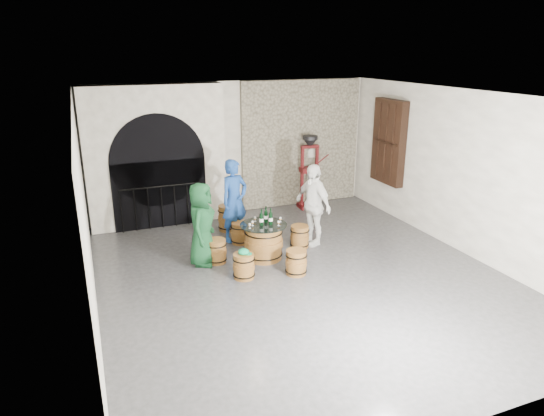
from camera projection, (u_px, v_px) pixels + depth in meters
name	position (u px, v px, depth m)	size (l,w,h in m)	color
ground	(301.00, 276.00, 8.81)	(8.00, 8.00, 0.00)	#323235
wall_back	(233.00, 148.00, 11.83)	(8.00, 8.00, 0.00)	white
wall_front	(474.00, 298.00, 4.77)	(8.00, 8.00, 0.00)	white
wall_left	(85.00, 216.00, 7.08)	(8.00, 8.00, 0.00)	white
wall_right	(464.00, 173.00, 9.53)	(8.00, 8.00, 0.00)	white
ceiling	(304.00, 96.00, 7.80)	(8.00, 8.00, 0.00)	beige
stone_facing_panel	(301.00, 144.00, 12.41)	(3.20, 0.12, 3.18)	gray
arched_opening	(156.00, 157.00, 10.94)	(3.10, 0.60, 3.19)	white
shuttered_window	(389.00, 142.00, 11.54)	(0.23, 1.10, 2.00)	black
barrel_table	(264.00, 242.00, 9.43)	(0.91, 0.91, 0.71)	olive
barrel_stool_left	(216.00, 251.00, 9.28)	(0.40, 0.40, 0.47)	olive
barrel_stool_far	(240.00, 233.00, 10.20)	(0.40, 0.40, 0.47)	olive
barrel_stool_right	(300.00, 237.00, 10.00)	(0.40, 0.40, 0.47)	olive
barrel_stool_near_right	(296.00, 262.00, 8.80)	(0.40, 0.40, 0.47)	olive
barrel_stool_near_left	(244.00, 266.00, 8.65)	(0.40, 0.40, 0.47)	olive
green_cap	(244.00, 252.00, 8.56)	(0.24, 0.19, 0.11)	#0C8651
person_green	(202.00, 224.00, 9.05)	(0.78, 0.51, 1.60)	#113F1F
person_blue	(234.00, 201.00, 10.17)	(0.64, 0.42, 1.77)	navy
person_white	(313.00, 205.00, 10.00)	(1.01, 0.42, 1.72)	white
wine_bottle_left	(261.00, 219.00, 9.24)	(0.08, 0.08, 0.32)	black
wine_bottle_center	(271.00, 218.00, 9.28)	(0.08, 0.08, 0.32)	black
wine_bottle_right	(266.00, 216.00, 9.40)	(0.08, 0.08, 0.32)	black
tasting_glass_a	(250.00, 226.00, 9.10)	(0.05, 0.05, 0.10)	#AB6421
tasting_glass_b	(280.00, 220.00, 9.44)	(0.05, 0.05, 0.10)	#AB6421
tasting_glass_c	(255.00, 219.00, 9.46)	(0.05, 0.05, 0.10)	#AB6421
tasting_glass_d	(266.00, 216.00, 9.63)	(0.05, 0.05, 0.10)	#AB6421
tasting_glass_e	(279.00, 223.00, 9.24)	(0.05, 0.05, 0.10)	#AB6421
tasting_glass_f	(253.00, 223.00, 9.23)	(0.05, 0.05, 0.10)	#AB6421
side_barrel	(228.00, 218.00, 10.91)	(0.44, 0.44, 0.58)	olive
corking_press	(310.00, 167.00, 12.21)	(0.77, 0.44, 1.87)	#4D0C0D
control_box	(311.00, 153.00, 12.50)	(0.18, 0.10, 0.22)	silver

